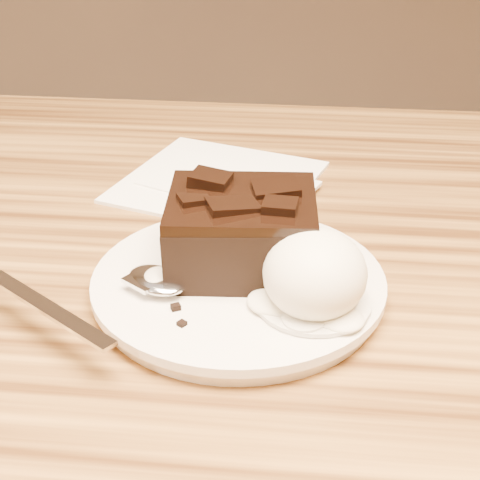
# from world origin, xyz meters

# --- Properties ---
(plate) EXTENTS (0.20, 0.20, 0.02)m
(plate) POSITION_xyz_m (0.06, -0.01, 0.76)
(plate) COLOR white
(plate) RESTS_ON dining_table
(brownie) EXTENTS (0.11, 0.09, 0.05)m
(brownie) POSITION_xyz_m (0.06, 0.01, 0.79)
(brownie) COLOR black
(brownie) RESTS_ON plate
(ice_cream_scoop) EXTENTS (0.07, 0.07, 0.06)m
(ice_cream_scoop) POSITION_xyz_m (0.11, -0.03, 0.79)
(ice_cream_scoop) COLOR white
(ice_cream_scoop) RESTS_ON plate
(melt_puddle) EXTENTS (0.07, 0.07, 0.00)m
(melt_puddle) POSITION_xyz_m (0.11, -0.03, 0.77)
(melt_puddle) COLOR white
(melt_puddle) RESTS_ON plate
(spoon) EXTENTS (0.16, 0.13, 0.01)m
(spoon) POSITION_xyz_m (0.01, -0.03, 0.77)
(spoon) COLOR silver
(spoon) RESTS_ON plate
(napkin) EXTENTS (0.20, 0.20, 0.01)m
(napkin) POSITION_xyz_m (0.02, 0.18, 0.75)
(napkin) COLOR white
(napkin) RESTS_ON dining_table
(crumb_a) EXTENTS (0.01, 0.01, 0.00)m
(crumb_a) POSITION_xyz_m (0.02, -0.05, 0.77)
(crumb_a) COLOR black
(crumb_a) RESTS_ON plate
(crumb_b) EXTENTS (0.01, 0.01, 0.00)m
(crumb_b) POSITION_xyz_m (0.03, -0.07, 0.77)
(crumb_b) COLOR black
(crumb_b) RESTS_ON plate
(crumb_c) EXTENTS (0.01, 0.01, 0.00)m
(crumb_c) POSITION_xyz_m (0.01, -0.03, 0.77)
(crumb_c) COLOR black
(crumb_c) RESTS_ON plate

